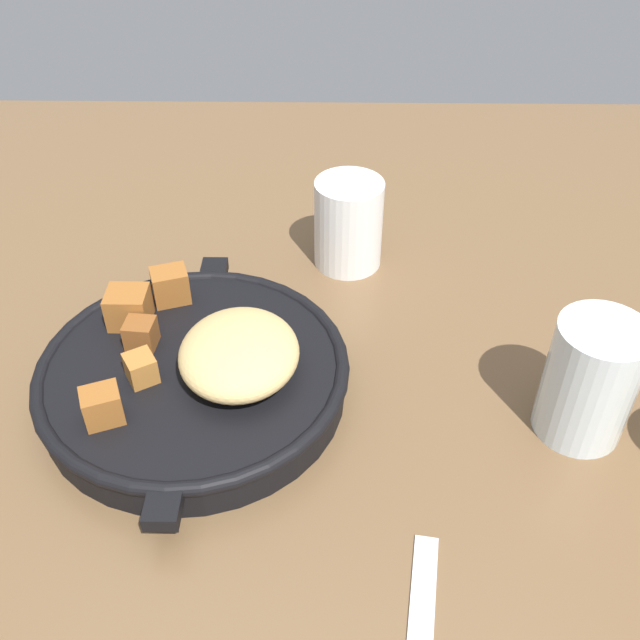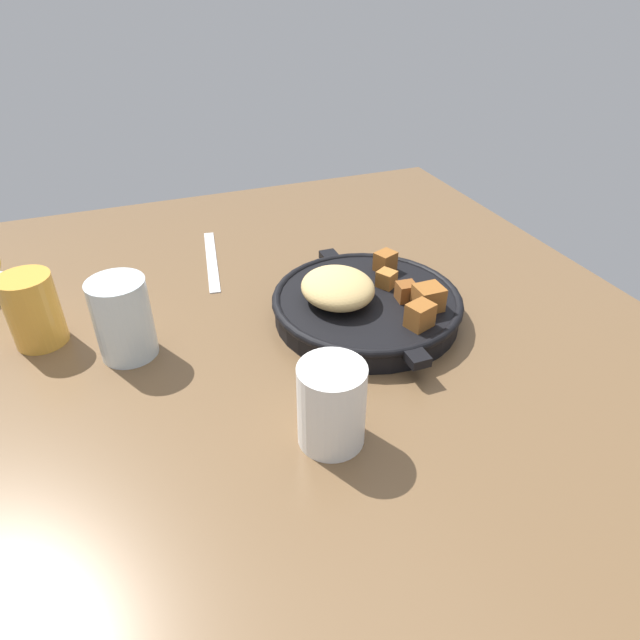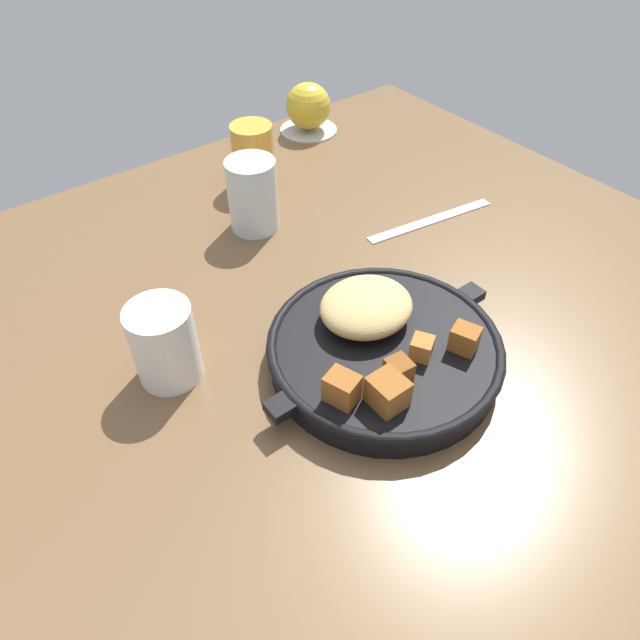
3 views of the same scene
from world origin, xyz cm
name	(u,v)px [view 3 (image 3 of 3)]	position (x,y,z in cm)	size (l,w,h in cm)	color
ground_plane	(311,335)	(0.00, 0.00, -1.20)	(111.98, 94.91, 2.40)	brown
cast_iron_skillet	(382,346)	(2.96, -8.89, 2.45)	(29.79, 25.43, 7.08)	black
saucer_plate	(309,129)	(30.18, 40.86, 0.30)	(10.24, 10.24, 0.60)	#B7BABF
red_apple	(308,106)	(30.18, 40.86, 4.53)	(7.86, 7.86, 7.86)	gold
butter_knife	(431,220)	(26.93, 7.05, 0.18)	(20.87, 1.60, 0.36)	silver
white_creamer_pitcher	(164,344)	(-16.13, 3.64, 4.57)	(6.80, 6.80, 9.15)	white
juice_glass_amber	(253,155)	(12.81, 31.67, 4.68)	(6.37, 6.37, 9.37)	gold
water_glass_tall	(253,195)	(6.19, 21.44, 5.08)	(6.84, 6.84, 10.17)	silver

